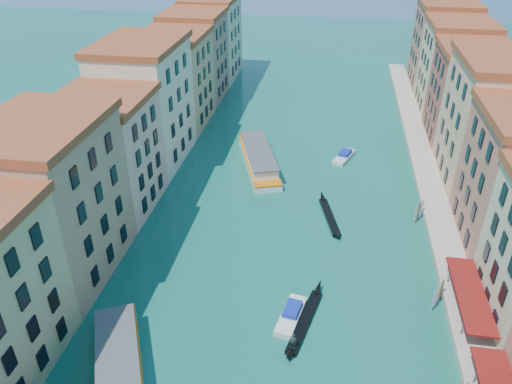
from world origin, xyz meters
TOP-DOWN VIEW (x-y plane):
  - left_bank_palazzos at (-26.00, 64.68)m, footprint 12.80×128.40m
  - right_bank_palazzos at (30.00, 65.00)m, footprint 12.80×128.40m
  - quay at (22.00, 65.00)m, footprint 4.00×140.00m
  - mooring_poles_right at (19.10, 28.80)m, footprint 1.44×54.24m
  - vaporetto_near at (-12.61, 24.00)m, footprint 11.82×18.86m
  - vaporetto_far at (-6.51, 71.50)m, footprint 10.58×20.41m
  - gondola_fore at (4.39, 34.71)m, footprint 3.91×13.03m
  - gondola_far at (6.34, 56.50)m, footprint 4.07×12.44m
  - motorboat_mid at (2.84, 35.28)m, footprint 3.21×6.64m
  - motorboat_far at (8.33, 76.28)m, footprint 4.16×6.72m

SIDE VIEW (x-z plane):
  - gondola_far at x=6.34m, z-range -0.53..1.26m
  - gondola_fore at x=4.39m, z-range -0.87..1.75m
  - quay at x=22.00m, z-range 0.00..1.00m
  - motorboat_mid at x=2.84m, z-range -0.15..1.17m
  - motorboat_far at x=8.33m, z-range -0.15..1.18m
  - vaporetto_near at x=-12.61m, z-range -0.14..2.66m
  - mooring_poles_right at x=19.10m, z-range -0.30..2.90m
  - vaporetto_far at x=-6.51m, z-range -0.15..2.83m
  - left_bank_palazzos at x=-26.00m, z-range -0.79..20.21m
  - right_bank_palazzos at x=30.00m, z-range -0.75..20.25m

